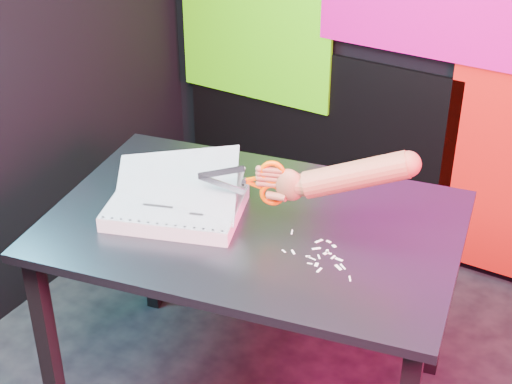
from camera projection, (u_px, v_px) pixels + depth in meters
The scene contains 7 objects.
room at pixel (329, 113), 1.67m from camera, with size 3.01×3.01×2.71m.
backdrop at pixel (510, 70), 2.93m from camera, with size 2.88×0.05×2.08m.
work_table at pixel (254, 244), 2.46m from camera, with size 1.39×1.05×0.75m.
printout_stack at pixel (176, 206), 2.44m from camera, with size 0.49×0.41×0.21m.
scissors at pixel (266, 183), 2.31m from camera, with size 0.25×0.10×0.15m.
hand_forearm at pixel (344, 176), 2.25m from camera, with size 0.44×0.19×0.19m.
paper_clippings at pixel (323, 256), 2.25m from camera, with size 0.26×0.16×0.00m.
Camera 1 is at (0.64, -1.39, 2.06)m, focal length 55.00 mm.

